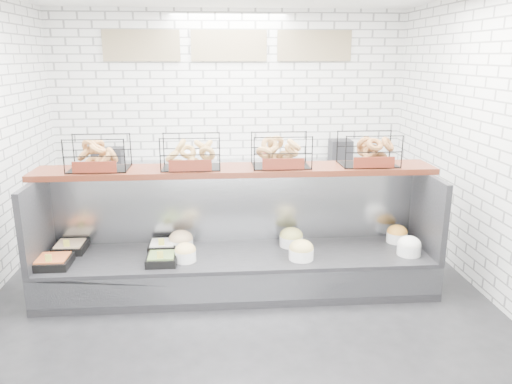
{
  "coord_description": "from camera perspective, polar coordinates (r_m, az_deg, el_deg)",
  "views": [
    {
      "loc": [
        -0.19,
        -4.49,
        2.37
      ],
      "look_at": [
        0.2,
        0.45,
        1.01
      ],
      "focal_mm": 35.0,
      "sensor_mm": 36.0,
      "label": 1
    }
  ],
  "objects": [
    {
      "name": "room_shell",
      "position": [
        5.11,
        -2.39,
        11.82
      ],
      "size": [
        5.02,
        5.51,
        3.01
      ],
      "color": "white",
      "rests_on": "ground"
    },
    {
      "name": "prep_counter",
      "position": [
        7.18,
        -2.87,
        -0.02
      ],
      "size": [
        4.0,
        0.6,
        1.2
      ],
      "color": "#93969B",
      "rests_on": "ground"
    },
    {
      "name": "display_case",
      "position": [
        5.26,
        -2.07,
        -7.57
      ],
      "size": [
        4.0,
        0.9,
        1.2
      ],
      "color": "black",
      "rests_on": "ground"
    },
    {
      "name": "ground",
      "position": [
        5.08,
        -1.85,
        -12.47
      ],
      "size": [
        5.5,
        5.5,
        0.0
      ],
      "primitive_type": "plane",
      "color": "black",
      "rests_on": "ground"
    },
    {
      "name": "bagel_shelf",
      "position": [
        5.11,
        -2.25,
        4.12
      ],
      "size": [
        4.1,
        0.5,
        0.4
      ],
      "color": "#3F170D",
      "rests_on": "display_case"
    }
  ]
}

